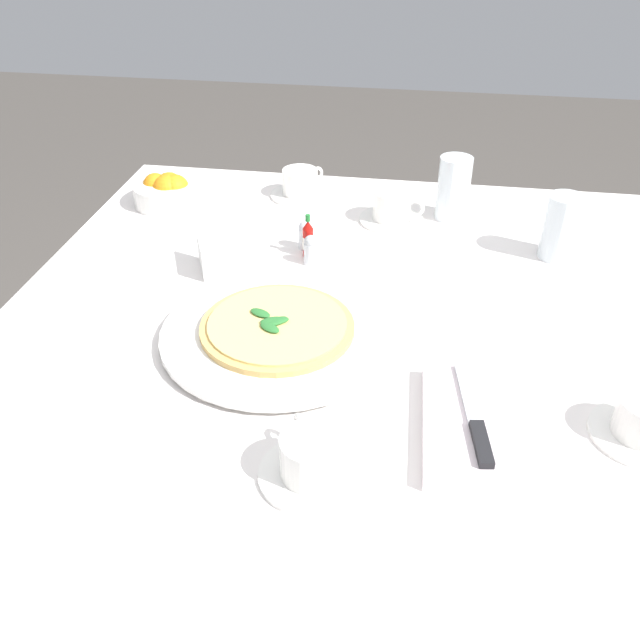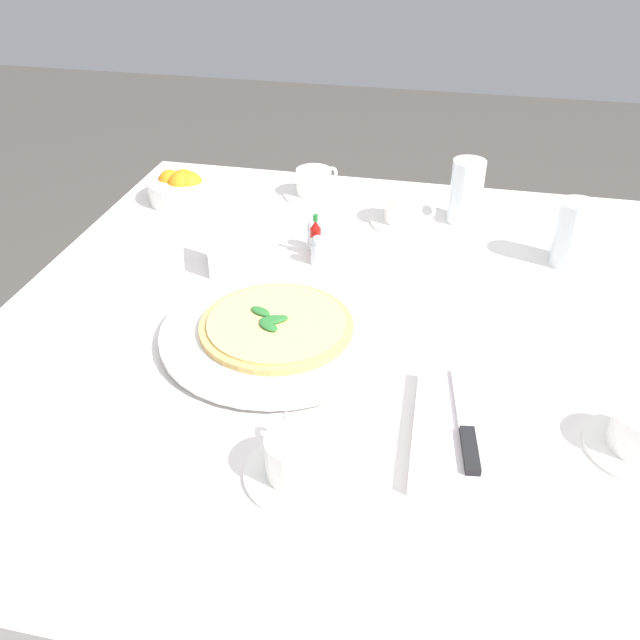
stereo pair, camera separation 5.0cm
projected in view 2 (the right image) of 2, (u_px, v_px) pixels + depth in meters
ground_plane at (350, 601)px, 1.51m from camera, size 8.00×8.00×0.00m
dining_table at (359, 384)px, 1.17m from camera, size 1.18×1.18×0.74m
pizza_plate at (277, 332)px, 1.06m from camera, size 0.36×0.36×0.02m
pizza at (276, 325)px, 1.05m from camera, size 0.24×0.24×0.02m
coffee_cup_right_edge at (314, 184)px, 1.49m from camera, size 0.13×0.13×0.06m
coffee_cup_near_right at (404, 209)px, 1.38m from camera, size 0.13×0.13×0.07m
coffee_cup_back_corner at (297, 459)px, 0.81m from camera, size 0.13×0.13×0.06m
water_glass_center_back at (572, 237)px, 1.23m from camera, size 0.07×0.07×0.12m
water_glass_far_right at (466, 195)px, 1.37m from camera, size 0.07×0.07×0.13m
napkin_folded at (465, 432)px, 0.88m from camera, size 0.22×0.14×0.02m
dinner_knife at (466, 422)px, 0.87m from camera, size 0.20×0.05×0.01m
citrus_bowl at (183, 187)px, 1.47m from camera, size 0.15×0.15×0.07m
hot_sauce_bottle at (316, 239)px, 1.26m from camera, size 0.02×0.02×0.08m
salt_shaker at (314, 236)px, 1.29m from camera, size 0.03×0.03×0.06m
pepper_shaker at (318, 251)px, 1.24m from camera, size 0.03×0.03×0.06m
menu_card at (208, 252)px, 1.23m from camera, size 0.08×0.04×0.06m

